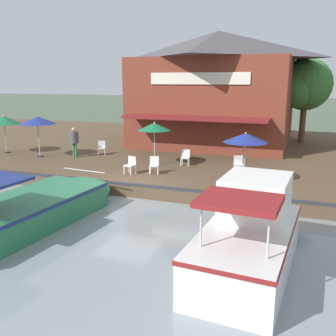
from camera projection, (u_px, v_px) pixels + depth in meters
The scene contains 17 objects.
ground_plane at pixel (128, 199), 16.43m from camera, with size 220.00×220.00×0.00m, color #4C5B47.
quay_deck at pixel (197, 150), 26.41m from camera, with size 22.00×56.00×0.60m, color brown.
quay_edge_fender at pixel (128, 184), 16.38m from camera, with size 0.20×50.40×0.10m, color #2D2D33.
waterfront_restaurant at pixel (217, 87), 27.03m from camera, with size 11.82×10.80×7.90m.
patio_umbrella_by_entrance at pixel (246, 138), 16.33m from camera, with size 1.94×1.94×2.28m.
patio_umbrella_back_row at pixel (37, 120), 22.08m from camera, with size 2.12×2.12×2.45m.
patio_umbrella_far_corner at pixel (4, 120), 23.33m from camera, with size 2.03×2.03×2.37m.
patio_umbrella_mid_patio_right at pixel (154, 127), 19.88m from camera, with size 1.75×1.75×2.33m.
cafe_chair_facing_river at pixel (154, 164), 18.31m from camera, with size 0.55×0.55×0.85m.
cafe_chair_far_corner_seat at pixel (131, 164), 18.33m from camera, with size 0.52×0.52×0.85m.
cafe_chair_mid_patio at pixel (239, 163), 18.50m from camera, with size 0.57×0.57×0.85m.
cafe_chair_beside_entrance at pixel (102, 147), 23.10m from camera, with size 0.59×0.59×0.85m.
cafe_chair_back_row_seat at pixel (185, 157), 20.15m from camera, with size 0.49×0.49×0.85m.
person_near_entrance at pixel (74, 139), 22.11m from camera, with size 0.51×0.51×1.79m.
motorboat_mid_row at pixel (36, 207), 13.50m from camera, with size 7.88×3.29×2.05m.
motorboat_far_downstream at pixel (252, 233), 10.31m from camera, with size 5.85×2.51×2.45m.
tree_upstream_bank at pixel (303, 86), 26.89m from camera, with size 3.92×3.74×6.09m.
Camera 1 is at (14.10, 7.11, 5.06)m, focal length 40.00 mm.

